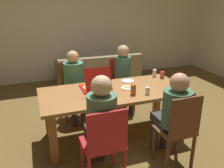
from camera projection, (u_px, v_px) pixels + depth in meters
name	position (u px, v px, depth m)	size (l,w,h in m)	color
ground_plane	(114.00, 135.00, 3.60)	(20.00, 20.00, 0.00)	brown
back_wall	(72.00, 22.00, 5.82)	(7.61, 0.12, 2.92)	silver
dining_table	(114.00, 98.00, 3.38)	(2.10, 0.95, 0.75)	#A16B39
chair_0	(179.00, 130.00, 2.74)	(0.42, 0.38, 0.99)	brown
person_0	(173.00, 110.00, 2.80)	(0.34, 0.55, 1.21)	#353637
chair_1	(74.00, 88.00, 4.06)	(0.45, 0.40, 0.98)	brown
person_1	(75.00, 80.00, 3.88)	(0.33, 0.50, 1.20)	#41344D
chair_2	(105.00, 142.00, 2.48)	(0.45, 0.41, 0.95)	red
person_2	(100.00, 119.00, 2.54)	(0.32, 0.54, 1.27)	#383237
chair_3	(121.00, 83.00, 4.39)	(0.40, 0.41, 0.96)	#AE2923
person_3	(124.00, 73.00, 4.19)	(0.29, 0.47, 1.23)	#373E44
pizza_box_0	(95.00, 86.00, 3.35)	(0.37, 0.50, 0.37)	red
plate_0	(128.00, 88.00, 3.42)	(0.20, 0.20, 0.03)	white
plate_1	(128.00, 81.00, 3.71)	(0.20, 0.20, 0.01)	white
drinking_glass_0	(148.00, 91.00, 3.19)	(0.06, 0.06, 0.10)	silver
drinking_glass_1	(162.00, 75.00, 3.85)	(0.07, 0.07, 0.11)	#B84833
drinking_glass_2	(155.00, 73.00, 3.92)	(0.06, 0.06, 0.12)	silver
drinking_glass_3	(133.00, 90.00, 3.17)	(0.08, 0.08, 0.14)	#B15235
couch	(99.00, 72.00, 5.78)	(2.03, 0.77, 0.73)	#847A58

